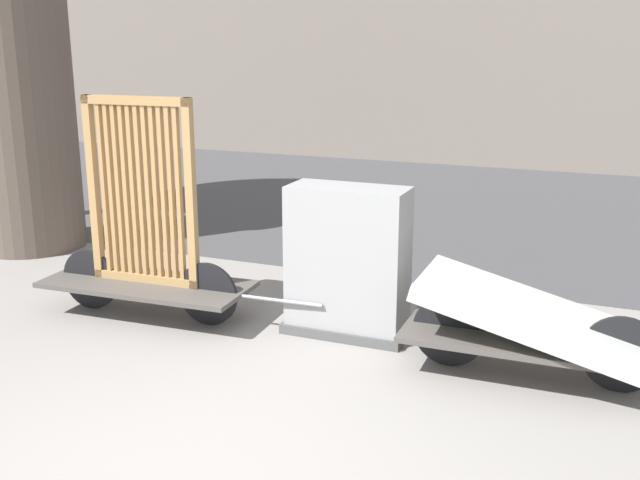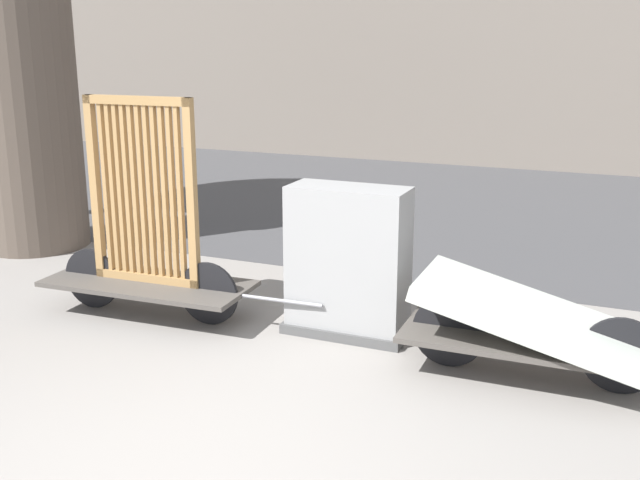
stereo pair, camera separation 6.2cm
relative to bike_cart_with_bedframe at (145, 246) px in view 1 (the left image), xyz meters
The scene contains 5 objects.
road_strip 5.62m from the bike_cart_with_bedframe, 73.35° to the left, with size 56.00×7.19×0.01m.
bike_cart_with_bedframe is the anchor object (origin of this frame).
bike_cart_with_mattress 3.22m from the bike_cart_with_bedframe, ahead, with size 2.50×0.86×0.71m.
utility_cabinet 1.74m from the bike_cart_with_bedframe, ahead, with size 1.01×0.47×1.21m.
advertising_column 3.12m from the bike_cart_with_bedframe, 151.31° to the left, with size 1.32×1.32×3.35m.
Camera 1 is at (2.09, -2.93, 2.32)m, focal length 42.00 mm.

